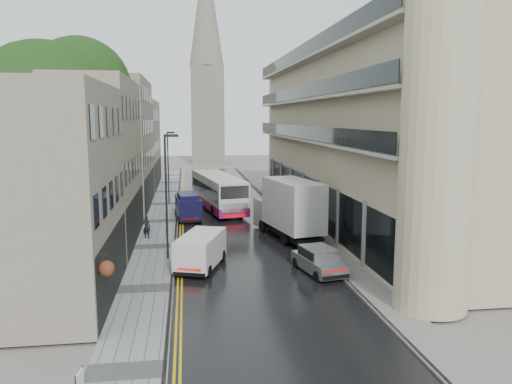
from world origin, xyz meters
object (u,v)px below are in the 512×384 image
object	(u,v)px
silver_hatchback	(318,268)
white_van	(177,257)
tree_near	(47,143)
white_lorry	(284,214)
navy_van	(180,209)
cream_bus	(213,198)
tree_far	(90,144)
pedestrian	(147,227)
lamp_post_near	(166,198)
lamp_post_far	(168,168)

from	to	relation	value
silver_hatchback	white_van	distance (m)	7.63
tree_near	white_lorry	distance (m)	16.07
navy_van	cream_bus	bearing A→B (deg)	35.18
cream_bus	white_lorry	size ratio (longest dim) A/B	1.45
cream_bus	silver_hatchback	bearing A→B (deg)	-86.12
tree_near	cream_bus	bearing A→B (deg)	39.69
tree_far	cream_bus	world-z (taller)	tree_far
tree_near	tree_far	xyz separation A→B (m)	(0.30, 13.00, -0.72)
navy_van	tree_far	bearing A→B (deg)	136.11
silver_hatchback	pedestrian	world-z (taller)	pedestrian
navy_van	pedestrian	size ratio (longest dim) A/B	2.88
tree_near	silver_hatchback	size ratio (longest dim) A/B	3.58
navy_van	lamp_post_near	bearing A→B (deg)	-98.67
cream_bus	lamp_post_near	world-z (taller)	lamp_post_near
cream_bus	navy_van	xyz separation A→B (m)	(-2.88, -2.47, -0.44)
white_van	lamp_post_far	distance (m)	23.09
white_van	pedestrian	distance (m)	8.82
cream_bus	silver_hatchback	xyz separation A→B (m)	(4.46, -18.20, -0.88)
tree_far	pedestrian	bearing A→B (deg)	-63.60
navy_van	pedestrian	world-z (taller)	navy_van
white_lorry	silver_hatchback	size ratio (longest dim) A/B	2.09
silver_hatchback	tree_near	bearing A→B (deg)	138.14
white_lorry	silver_hatchback	world-z (taller)	white_lorry
cream_bus	lamp_post_far	xyz separation A→B (m)	(-4.02, 6.82, 2.02)
lamp_post_far	silver_hatchback	bearing A→B (deg)	-92.75
silver_hatchback	lamp_post_near	size ratio (longest dim) A/B	0.52
silver_hatchback	lamp_post_far	size ratio (longest dim) A/B	0.55
white_lorry	white_van	bearing A→B (deg)	-153.63
tree_far	lamp_post_far	size ratio (longest dim) A/B	1.77
cream_bus	lamp_post_far	bearing A→B (deg)	110.65
tree_near	lamp_post_far	size ratio (longest dim) A/B	1.97
silver_hatchback	pedestrian	bearing A→B (deg)	120.29
tree_far	cream_bus	distance (m)	12.32
white_van	tree_near	bearing A→B (deg)	158.29
pedestrian	navy_van	bearing A→B (deg)	-89.74
lamp_post_near	white_lorry	bearing A→B (deg)	20.89
white_lorry	lamp_post_near	world-z (taller)	lamp_post_near
tree_far	white_lorry	distance (m)	21.14
tree_near	tree_far	bearing A→B (deg)	88.68
tree_far	silver_hatchback	xyz separation A→B (m)	(15.23, -22.01, -5.48)
tree_near	navy_van	xyz separation A→B (m)	(8.20, 6.73, -5.76)
pedestrian	tree_near	bearing A→B (deg)	39.42
lamp_post_near	tree_far	bearing A→B (deg)	115.30
tree_far	pedestrian	world-z (taller)	tree_far
navy_van	lamp_post_near	xyz separation A→B (m)	(-0.60, -10.69, 2.67)
tree_far	lamp_post_far	world-z (taller)	tree_far
pedestrian	lamp_post_far	distance (m)	14.68
tree_far	lamp_post_near	world-z (taller)	tree_far
tree_far	white_van	size ratio (longest dim) A/B	2.78
navy_van	silver_hatchback	bearing A→B (deg)	-70.45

